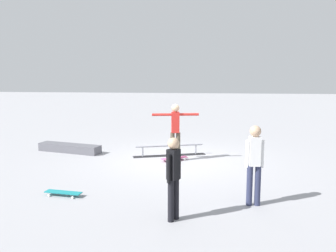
{
  "coord_description": "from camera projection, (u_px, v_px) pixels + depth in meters",
  "views": [
    {
      "loc": [
        -0.78,
        10.79,
        2.68
      ],
      "look_at": [
        0.28,
        -0.12,
        1.0
      ],
      "focal_mm": 40.72,
      "sensor_mm": 36.0,
      "label": 1
    }
  ],
  "objects": [
    {
      "name": "bystander_white_shirt",
      "position": [
        254.0,
        161.0,
        7.36
      ],
      "size": [
        0.36,
        0.22,
        1.59
      ],
      "rotation": [
        0.0,
        0.0,
        3.21
      ],
      "color": "#2D3351",
      "rests_on": "ground_plane"
    },
    {
      "name": "bystander_black_shirt",
      "position": [
        173.0,
        174.0,
        6.64
      ],
      "size": [
        0.25,
        0.32,
        1.49
      ],
      "rotation": [
        0.0,
        0.0,
        4.15
      ],
      "color": "black",
      "rests_on": "ground_plane"
    },
    {
      "name": "loose_skateboard_teal",
      "position": [
        63.0,
        193.0,
        8.03
      ],
      "size": [
        0.82,
        0.35,
        0.09
      ],
      "rotation": [
        0.0,
        0.0,
        2.99
      ],
      "color": "teal",
      "rests_on": "ground_plane"
    },
    {
      "name": "ground_plane",
      "position": [
        177.0,
        161.0,
        11.1
      ],
      "size": [
        60.0,
        60.0,
        0.0
      ],
      "primitive_type": "plane",
      "color": "#9E9EA3"
    },
    {
      "name": "grind_rail",
      "position": [
        170.0,
        151.0,
        11.71
      ],
      "size": [
        2.22,
        0.91,
        0.34
      ],
      "rotation": [
        0.0,
        0.0,
        0.31
      ],
      "color": "black",
      "rests_on": "ground_plane"
    },
    {
      "name": "skateboard_main",
      "position": [
        174.0,
        158.0,
        11.08
      ],
      "size": [
        0.78,
        0.59,
        0.09
      ],
      "rotation": [
        0.0,
        0.0,
        3.7
      ],
      "color": "#E05993",
      "rests_on": "ground_plane"
    },
    {
      "name": "skate_ledge",
      "position": [
        70.0,
        148.0,
        12.22
      ],
      "size": [
        2.16,
        1.0,
        0.26
      ],
      "primitive_type": "cube",
      "rotation": [
        0.0,
        0.0,
        -0.27
      ],
      "color": "#595960",
      "rests_on": "ground_plane"
    },
    {
      "name": "skater_main",
      "position": [
        175.0,
        128.0,
        10.91
      ],
      "size": [
        1.33,
        0.3,
        1.66
      ],
      "rotation": [
        0.0,
        0.0,
        3.31
      ],
      "color": "brown",
      "rests_on": "ground_plane"
    }
  ]
}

